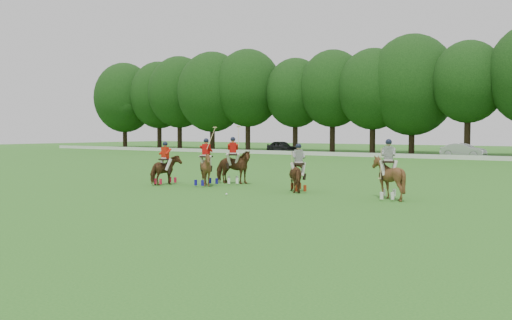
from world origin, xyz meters
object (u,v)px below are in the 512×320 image
Objects in this scene: car_mid at (463,150)px; polo_stripe_b at (388,177)px; car_left at (282,147)px; polo_stripe_a at (298,175)px; polo_red_b at (233,167)px; polo_red_c at (206,169)px; polo_red_a at (165,169)px; polo_ball at (226,194)px.

polo_stripe_b is at bearing -165.82° from car_mid.
polo_stripe_a reaches higher than car_left.
car_mid is 39.24m from polo_stripe_b.
polo_stripe_a reaches higher than car_mid.
polo_red_b is 1.22× the size of polo_stripe_b.
polo_stripe_b reaches higher than polo_stripe_a.
polo_red_a is at bearing -163.12° from polo_red_c.
polo_red_b is 1.36× the size of polo_stripe_a.
polo_red_c is 1.33× the size of polo_stripe_a.
polo_red_b is 9.41m from polo_stripe_b.
polo_red_b is at bearing 164.43° from polo_stripe_a.
polo_red_a is (-4.60, -39.24, 0.07)m from car_mid.
polo_red_a reaches higher than car_mid.
polo_stripe_b is (11.85, 0.68, 0.10)m from polo_red_a.
polo_stripe_b is (7.25, -38.56, 0.17)m from car_mid.
polo_red_b reaches higher than car_left.
car_mid is 1.48× the size of polo_red_b.
polo_red_a is 0.91× the size of polo_stripe_b.
polo_red_a reaches higher than polo_ball.
polo_red_a is at bearing -171.97° from polo_stripe_a.
car_left is 45.68m from polo_stripe_a.
polo_red_a is 0.76× the size of polo_red_c.
car_mid is at bearing 91.30° from polo_ball.
polo_red_c is at bearing -175.88° from polo_stripe_a.
polo_red_c is at bearing -179.94° from polo_stripe_b.
car_mid is 38.64m from polo_red_c.
polo_stripe_b is (29.53, -38.56, 0.16)m from car_left.
polo_stripe_b reaches higher than polo_ball.
polo_red_c is (-0.39, -1.71, -0.02)m from polo_red_b.
polo_red_c is 5.20m from polo_stripe_a.
polo_red_a is 2.30m from polo_red_c.
polo_red_a is at bearing 176.85° from car_mid.
car_left is 43.04m from polo_red_a.
car_mid is 49.68× the size of polo_ball.
car_left is 0.99× the size of car_mid.
polo_red_c reaches higher than car_left.
polo_red_a reaches higher than car_left.
car_mid is 1.51× the size of polo_red_c.
polo_red_b reaches higher than polo_stripe_b.
polo_stripe_b is (4.47, -0.36, 0.12)m from polo_stripe_a.
car_mid is 38.30m from polo_stripe_a.
polo_red_c is 4.33m from polo_ball.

